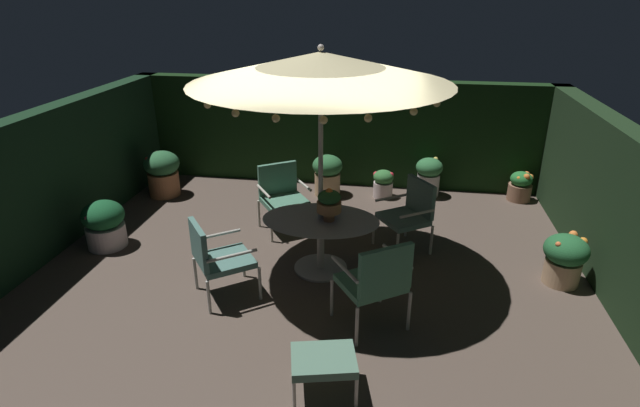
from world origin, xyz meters
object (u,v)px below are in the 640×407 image
object	(u,v)px
potted_plant_right_near	(163,172)
patio_chair_east	(282,193)
potted_plant_left_near	(104,223)
ottoman_footrest	(324,361)
potted_plant_right_far	(429,175)
patio_chair_northeast	(410,211)
patio_chair_north	(376,279)
potted_plant_back_left	(383,183)
centerpiece_planter	(329,202)
patio_dining_table	(321,233)
patio_chair_southeast	(216,255)
potted_plant_back_center	(565,257)
potted_plant_left_far	(327,173)
potted_plant_back_right	(520,186)
patio_umbrella	(321,68)

from	to	relation	value
potted_plant_right_near	patio_chair_east	bearing A→B (deg)	-21.88
potted_plant_left_near	ottoman_footrest	bearing A→B (deg)	-33.30
potted_plant_right_far	patio_chair_east	bearing A→B (deg)	-143.40
patio_chair_northeast	patio_chair_east	size ratio (longest dim) A/B	1.00
patio_chair_north	potted_plant_back_left	xyz separation A→B (m)	(-0.07, 3.60, -0.35)
centerpiece_planter	potted_plant_back_left	world-z (taller)	centerpiece_planter
ottoman_footrest	potted_plant_left_near	world-z (taller)	potted_plant_left_near
patio_dining_table	patio_chair_southeast	world-z (taller)	patio_chair_southeast
potted_plant_right_near	patio_chair_southeast	bearing A→B (deg)	-54.86
patio_chair_northeast	potted_plant_back_center	bearing A→B (deg)	-18.31
patio_chair_east	potted_plant_left_near	world-z (taller)	patio_chair_east
patio_dining_table	potted_plant_right_near	world-z (taller)	potted_plant_right_near
patio_chair_northeast	patio_chair_north	bearing A→B (deg)	-100.61
potted_plant_back_left	potted_plant_right_far	xyz separation A→B (m)	(0.75, 0.19, 0.11)
potted_plant_back_left	potted_plant_left_far	bearing A→B (deg)	-177.49
centerpiece_planter	patio_chair_east	world-z (taller)	centerpiece_planter
ottoman_footrest	potted_plant_right_far	xyz separation A→B (m)	(1.07, 4.75, 0.03)
ottoman_footrest	patio_chair_north	bearing A→B (deg)	68.03
potted_plant_left_far	potted_plant_back_center	distance (m)	3.94
ottoman_footrest	potted_plant_back_right	world-z (taller)	potted_plant_back_right
potted_plant_right_near	potted_plant_left_near	bearing A→B (deg)	-89.17
potted_plant_back_right	patio_chair_east	bearing A→B (deg)	-155.92
centerpiece_planter	potted_plant_left_far	size ratio (longest dim) A/B	0.59
patio_chair_east	potted_plant_left_near	distance (m)	2.45
potted_plant_back_left	potted_plant_back_center	world-z (taller)	potted_plant_back_center
potted_plant_left_near	centerpiece_planter	bearing A→B (deg)	-3.14
patio_dining_table	potted_plant_back_center	distance (m)	2.92
centerpiece_planter	potted_plant_right_far	bearing A→B (deg)	64.19
patio_chair_east	patio_chair_southeast	distance (m)	1.90
potted_plant_left_far	potted_plant_right_near	xyz separation A→B (m)	(-2.75, -0.46, 0.03)
potted_plant_right_far	patio_chair_north	bearing A→B (deg)	-100.22
potted_plant_left_far	potted_plant_right_far	size ratio (longest dim) A/B	1.06
potted_plant_back_center	potted_plant_right_far	bearing A→B (deg)	120.21
patio_umbrella	patio_chair_southeast	bearing A→B (deg)	-143.29
potted_plant_left_far	potted_plant_left_near	distance (m)	3.58
patio_umbrella	potted_plant_right_near	world-z (taller)	patio_umbrella
patio_chair_north	patio_chair_southeast	bearing A→B (deg)	170.34
potted_plant_back_right	potted_plant_back_center	bearing A→B (deg)	-90.44
potted_plant_back_right	potted_plant_back_center	distance (m)	2.59
patio_dining_table	potted_plant_left_near	size ratio (longest dim) A/B	2.17
centerpiece_planter	potted_plant_left_near	world-z (taller)	centerpiece_planter
potted_plant_right_near	patio_chair_north	bearing A→B (deg)	-39.45
patio_umbrella	potted_plant_back_right	size ratio (longest dim) A/B	5.76
potted_plant_back_center	potted_plant_right_near	bearing A→B (deg)	162.59
potted_plant_back_left	potted_plant_back_center	distance (m)	3.25
patio_dining_table	ottoman_footrest	size ratio (longest dim) A/B	2.25
patio_dining_table	patio_chair_east	bearing A→B (deg)	124.37
patio_chair_southeast	potted_plant_back_right	size ratio (longest dim) A/B	1.88
potted_plant_left_near	potted_plant_right_near	size ratio (longest dim) A/B	0.85
patio_chair_northeast	potted_plant_back_left	distance (m)	1.83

